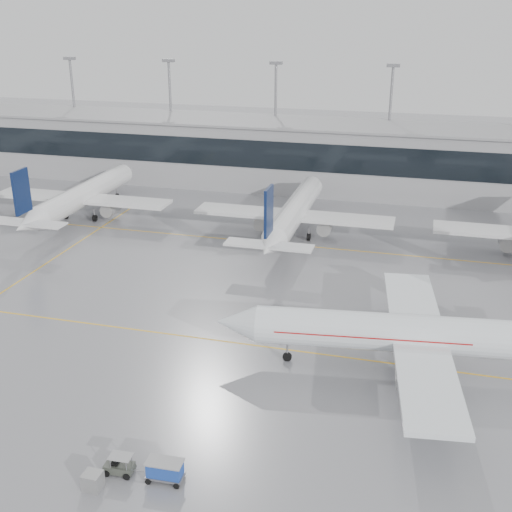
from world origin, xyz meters
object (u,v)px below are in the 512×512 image
(baggage_tug, at_px, (119,467))
(air_canada_jet, at_px, (417,335))
(gse_unit, at_px, (93,481))
(baggage_cart, at_px, (165,469))

(baggage_tug, bearing_deg, air_canada_jet, 42.51)
(air_canada_jet, bearing_deg, gse_unit, 38.91)
(baggage_cart, relative_size, gse_unit, 2.11)
(baggage_tug, xyz_separation_m, gse_unit, (-1.11, -1.98, 0.10))
(air_canada_jet, bearing_deg, baggage_cart, 43.04)
(air_canada_jet, xyz_separation_m, baggage_tug, (-20.61, -20.55, -3.22))
(baggage_tug, xyz_separation_m, baggage_cart, (3.60, 0.15, 0.43))
(baggage_cart, distance_m, gse_unit, 5.17)
(air_canada_jet, relative_size, baggage_tug, 11.56)
(baggage_tug, relative_size, gse_unit, 2.48)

